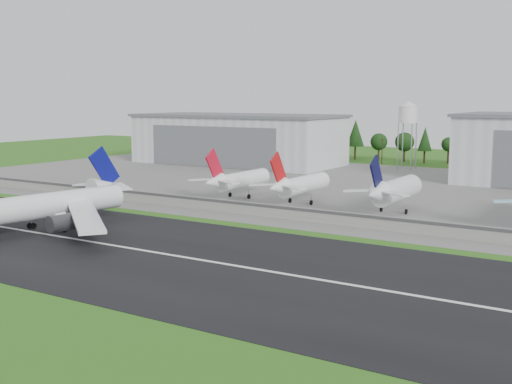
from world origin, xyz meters
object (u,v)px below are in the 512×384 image
Objects in this scene: main_airliner at (36,213)px; parked_jet_red_b at (298,185)px; parked_jet_red_a at (237,180)px; parked_jet_navy at (392,191)px.

parked_jet_red_b is (31.71, 66.94, 1.01)m from main_airliner.
parked_jet_red_a is at bearing -89.23° from main_airliner.
parked_jet_navy is at bearing -122.36° from main_airliner.
parked_jet_navy reaches higher than parked_jet_red_b.
main_airliner reaches higher than parked_jet_red_b.
main_airliner reaches higher than parked_jet_navy.
parked_jet_red_b is at bearing 0.03° from parked_jet_red_a.
main_airliner reaches higher than parked_jet_red_a.
main_airliner is 1.89× the size of parked_jet_navy.
parked_jet_red_a is 1.00× the size of parked_jet_red_b.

